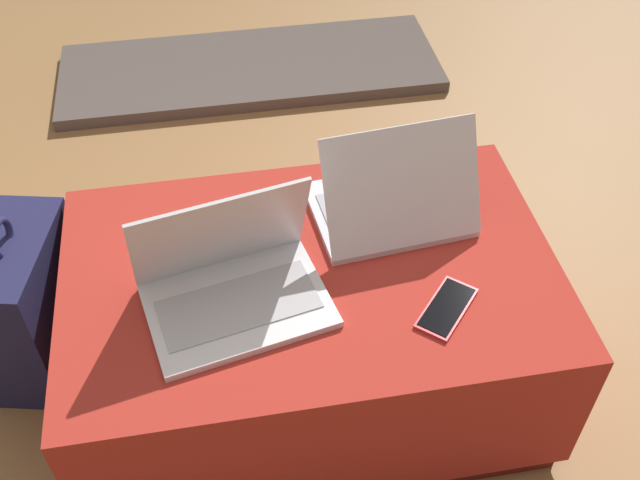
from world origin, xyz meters
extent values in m
plane|color=#9E7042|center=(0.00, 0.00, 0.00)|extent=(14.00, 14.00, 0.00)
cube|color=maroon|center=(0.00, 0.00, 0.03)|extent=(0.99, 0.64, 0.05)
cube|color=#B22D23|center=(0.00, 0.00, 0.23)|extent=(1.03, 0.67, 0.36)
cube|color=silver|center=(-0.16, -0.08, 0.42)|extent=(0.39, 0.31, 0.02)
cube|color=#B2B2B7|center=(-0.16, -0.09, 0.43)|extent=(0.33, 0.19, 0.00)
cube|color=silver|center=(-0.17, 0.00, 0.54)|extent=(0.36, 0.15, 0.23)
cube|color=green|center=(-0.17, 0.00, 0.54)|extent=(0.32, 0.13, 0.21)
cube|color=silver|center=(0.20, 0.14, 0.42)|extent=(0.36, 0.29, 0.02)
cube|color=#B2B2B7|center=(0.20, 0.15, 0.43)|extent=(0.30, 0.17, 0.00)
cube|color=silver|center=(0.21, 0.07, 0.54)|extent=(0.34, 0.15, 0.23)
cube|color=#1E4799|center=(0.21, 0.07, 0.54)|extent=(0.30, 0.13, 0.21)
cube|color=red|center=(0.25, -0.16, 0.42)|extent=(0.15, 0.16, 0.01)
cube|color=black|center=(0.25, -0.16, 0.42)|extent=(0.14, 0.15, 0.00)
cube|color=#23234C|center=(-0.64, 0.20, 0.20)|extent=(0.23, 0.35, 0.39)
torus|color=#23234C|center=(-0.64, 0.20, 0.42)|extent=(0.04, 0.10, 0.09)
cube|color=#564C47|center=(0.00, 1.40, 0.02)|extent=(1.40, 0.50, 0.04)
camera|label=1|loc=(-0.16, -1.04, 1.56)|focal=42.00mm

